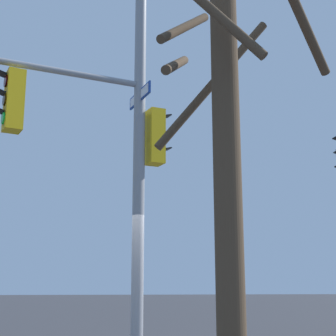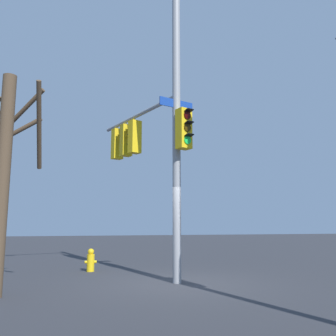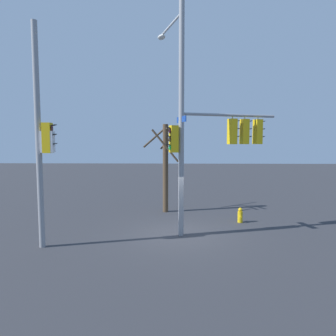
{
  "view_description": "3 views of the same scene",
  "coord_description": "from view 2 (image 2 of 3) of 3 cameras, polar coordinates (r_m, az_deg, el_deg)",
  "views": [
    {
      "loc": [
        9.32,
        -0.38,
        1.31
      ],
      "look_at": [
        -0.13,
        0.52,
        3.43
      ],
      "focal_mm": 54.02,
      "sensor_mm": 36.0,
      "label": 1
    },
    {
      "loc": [
        2.63,
        9.18,
        1.52
      ],
      "look_at": [
        0.13,
        -0.2,
        3.05
      ],
      "focal_mm": 38.13,
      "sensor_mm": 36.0,
      "label": 2
    },
    {
      "loc": [
        -12.56,
        0.18,
        3.99
      ],
      "look_at": [
        -0.43,
        0.5,
        2.89
      ],
      "focal_mm": 32.28,
      "sensor_mm": 36.0,
      "label": 3
    }
  ],
  "objects": [
    {
      "name": "ground_plane",
      "position": [
        9.67,
        1.11,
        -17.99
      ],
      "size": [
        80.0,
        80.0,
        0.0
      ],
      "primitive_type": "plane",
      "color": "#323338"
    },
    {
      "name": "main_signal_pole_assembly",
      "position": [
        10.96,
        -2.64,
        8.79
      ],
      "size": [
        3.47,
        5.44,
        9.59
      ],
      "rotation": [
        0.0,
        0.0,
        5.06
      ],
      "color": "gray",
      "rests_on": "ground"
    },
    {
      "name": "bare_tree_behind_pole",
      "position": [
        8.65,
        -24.77,
        -0.25
      ],
      "size": [
        2.03,
        2.04,
        4.89
      ],
      "color": "#4D3C2A",
      "rests_on": "ground"
    },
    {
      "name": "fire_hydrant_fallback",
      "position": [
        12.23,
        -12.26,
        -14.27
      ],
      "size": [
        0.38,
        0.24,
        0.73
      ],
      "color": "yellow",
      "rests_on": "ground"
    }
  ]
}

